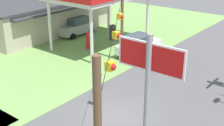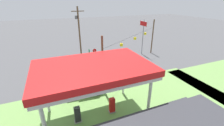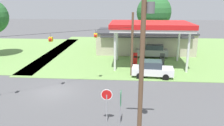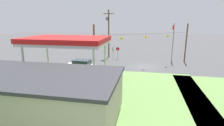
% 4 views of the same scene
% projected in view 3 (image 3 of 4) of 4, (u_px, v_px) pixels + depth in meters
% --- Properties ---
extents(ground_plane, '(160.00, 160.00, 0.00)m').
position_uv_depth(ground_plane, '(55.00, 91.00, 20.71)').
color(ground_plane, '#4C4C4F').
extents(grass_verge_station_corner, '(36.00, 28.00, 0.04)m').
position_uv_depth(grass_verge_station_corner, '(156.00, 52.00, 36.55)').
color(grass_verge_station_corner, '#6B934C').
rests_on(grass_verge_station_corner, ground).
extents(gas_station_canopy, '(9.95, 6.51, 5.66)m').
position_uv_depth(gas_station_canopy, '(150.00, 26.00, 27.40)').
color(gas_station_canopy, silver).
rests_on(gas_station_canopy, ground).
extents(gas_station_store, '(15.51, 7.74, 3.56)m').
position_uv_depth(gas_station_store, '(144.00, 41.00, 36.18)').
color(gas_station_store, '#B2A893').
rests_on(gas_station_store, ground).
extents(fuel_pump_near, '(0.71, 0.56, 1.68)m').
position_uv_depth(fuel_pump_near, '(135.00, 59.00, 28.73)').
color(fuel_pump_near, gray).
rests_on(fuel_pump_near, ground).
extents(fuel_pump_far, '(0.71, 0.56, 1.68)m').
position_uv_depth(fuel_pump_far, '(162.00, 60.00, 28.48)').
color(fuel_pump_far, gray).
rests_on(fuel_pump_far, ground).
extents(car_at_pumps_front, '(4.67, 2.35, 1.86)m').
position_uv_depth(car_at_pumps_front, '(152.00, 69.00, 24.38)').
color(car_at_pumps_front, white).
rests_on(car_at_pumps_front, ground).
extents(car_at_pumps_rear, '(4.58, 2.22, 1.95)m').
position_uv_depth(car_at_pumps_rear, '(153.00, 51.00, 32.68)').
color(car_at_pumps_rear, '#9E9EA3').
rests_on(car_at_pumps_rear, ground).
extents(stop_sign_roadside, '(0.80, 0.08, 2.50)m').
position_uv_depth(stop_sign_roadside, '(107.00, 99.00, 15.02)').
color(stop_sign_roadside, '#99999E').
rests_on(stop_sign_roadside, ground).
extents(route_sign, '(0.10, 0.70, 2.40)m').
position_uv_depth(route_sign, '(121.00, 101.00, 14.85)').
color(route_sign, gray).
rests_on(route_sign, ground).
extents(utility_pole_main, '(2.20, 0.44, 9.76)m').
position_uv_depth(utility_pole_main, '(143.00, 53.00, 12.23)').
color(utility_pole_main, brown).
rests_on(utility_pole_main, ground).
extents(signal_span_gantry, '(14.84, 10.24, 7.11)m').
position_uv_depth(signal_span_gantry, '(52.00, 52.00, 19.64)').
color(signal_span_gantry, brown).
rests_on(signal_span_gantry, ground).
extents(tree_behind_station, '(6.81, 6.81, 9.44)m').
position_uv_depth(tree_behind_station, '(154.00, 12.00, 43.19)').
color(tree_behind_station, '#4C3828').
rests_on(tree_behind_station, ground).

